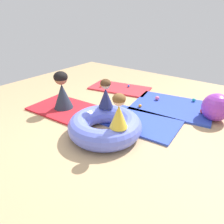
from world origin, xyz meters
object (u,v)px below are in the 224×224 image
Objects in this scene: child_in_yellow at (119,111)px; play_ball_orange at (140,106)px; adult_seated at (62,91)px; play_ball_yellow at (101,86)px; play_ball_pink at (157,98)px; inflatable_cushion at (105,126)px; play_ball_teal at (194,100)px; play_ball_blue at (129,86)px; play_ball_red at (203,111)px; child_in_navy at (106,94)px; exercise_ball_large at (216,107)px.

play_ball_orange is (-0.43, 1.42, -0.54)m from child_in_yellow.
adult_seated is at bearing -134.93° from child_in_yellow.
adult_seated is 1.59m from play_ball_yellow.
play_ball_orange is at bearing 165.04° from child_in_yellow.
play_ball_pink reaches higher than play_ball_yellow.
inflatable_cushion reaches higher than play_ball_teal.
inflatable_cushion is at bearing -92.14° from play_ball_pink.
adult_seated is 10.12× the size of play_ball_teal.
play_ball_pink is (1.05, -0.38, 0.01)m from play_ball_blue.
child_in_yellow is 5.20× the size of play_ball_red.
child_in_yellow is 7.80× the size of play_ball_blue.
child_in_navy is at bearing -117.49° from play_ball_teal.
inflatable_cushion is at bearing -163.61° from child_in_navy.
play_ball_yellow is at bearing 160.94° from play_ball_orange.
play_ball_red is at bearing -4.42° from play_ball_pink.
play_ball_pink is at bearing -30.89° from child_in_navy.
child_in_navy is 2.07m from play_ball_yellow.
child_in_yellow is at bearing -146.62° from child_in_navy.
play_ball_blue is (0.40, 1.98, -0.36)m from adult_seated.
child_in_yellow is at bearing -111.11° from play_ball_red.
play_ball_teal is (-0.34, 0.51, -0.01)m from play_ball_red.
child_in_yellow is 1.03× the size of child_in_navy.
play_ball_red is at bearing -62.56° from child_in_navy.
child_in_navy reaches higher than play_ball_pink.
play_ball_yellow is (-2.71, 0.01, -0.01)m from play_ball_red.
adult_seated reaches higher than exercise_ball_large.
play_ball_blue is at bearing 177.80° from child_in_yellow.
child_in_navy reaches higher than play_ball_orange.
adult_seated is at bearing -101.37° from play_ball_blue.
adult_seated is (-1.37, 0.27, 0.25)m from inflatable_cushion.
play_ball_red is at bearing -0.25° from play_ball_yellow.
child_in_yellow reaches higher than exercise_ball_large.
exercise_ball_large reaches higher than play_ball_pink.
adult_seated is 10.33× the size of play_ball_yellow.
adult_seated is at bearing -148.64° from play_ball_red.
adult_seated is 2.05m from play_ball_blue.
play_ball_red is (2.50, 1.53, -0.34)m from adult_seated.
exercise_ball_large is at bearing -1.40° from adult_seated.
play_ball_yellow is at bearing -166.48° from child_in_yellow.
play_ball_orange is at bearing 7.82° from adult_seated.
play_ball_red is 2.15m from play_ball_blue.
adult_seated is at bearing 168.78° from inflatable_cushion.
play_ball_teal is at bearing 71.06° from inflatable_cushion.
play_ball_red is 1.50× the size of play_ball_blue.
play_ball_yellow is at bearing -143.88° from play_ball_blue.
play_ball_red is 1.06m from play_ball_pink.
play_ball_red is (1.13, 1.80, -0.09)m from inflatable_cushion.
inflatable_cushion is at bearing -66.61° from play_ball_blue.
play_ball_red is (1.37, 1.47, -0.52)m from child_in_navy.
inflatable_cushion is 1.28m from play_ball_orange.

